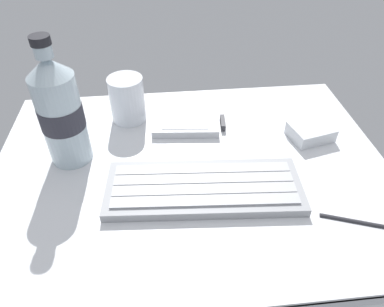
{
  "coord_description": "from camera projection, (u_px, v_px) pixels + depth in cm",
  "views": [
    {
      "loc": [
        -4.43,
        -42.11,
        38.96
      ],
      "look_at": [
        0.0,
        0.0,
        3.0
      ],
      "focal_mm": 33.32,
      "sensor_mm": 36.0,
      "label": 1
    }
  ],
  "objects": [
    {
      "name": "charger_block",
      "position": [
        311.0,
        132.0,
        0.63
      ],
      "size": [
        8.11,
        7.07,
        2.4
      ],
      "primitive_type": "cube",
      "rotation": [
        0.0,
        0.0,
        0.23
      ],
      "color": "silver",
      "rests_on": "ground_plane"
    },
    {
      "name": "handheld_device",
      "position": [
        189.0,
        123.0,
        0.66
      ],
      "size": [
        13.28,
        8.7,
        1.5
      ],
      "color": "#B7BABF",
      "rests_on": "ground_plane"
    },
    {
      "name": "keyboard",
      "position": [
        204.0,
        187.0,
        0.53
      ],
      "size": [
        29.71,
        13.03,
        1.7
      ],
      "color": "#93969B",
      "rests_on": "ground_plane"
    },
    {
      "name": "ground_plane",
      "position": [
        192.0,
        173.0,
        0.58
      ],
      "size": [
        64.0,
        48.0,
        2.8
      ],
      "color": "silver"
    },
    {
      "name": "water_bottle",
      "position": [
        60.0,
        112.0,
        0.54
      ],
      "size": [
        6.73,
        6.73,
        20.8
      ],
      "color": "silver",
      "rests_on": "ground_plane"
    },
    {
      "name": "stylus_pen",
      "position": [
        356.0,
        220.0,
        0.49
      ],
      "size": [
        9.16,
        3.92,
        0.7
      ],
      "primitive_type": "cylinder",
      "rotation": [
        0.0,
        1.57,
        -0.35
      ],
      "color": "#26262B",
      "rests_on": "ground_plane"
    },
    {
      "name": "juice_cup",
      "position": [
        127.0,
        101.0,
        0.66
      ],
      "size": [
        6.4,
        6.4,
        8.5
      ],
      "color": "silver",
      "rests_on": "ground_plane"
    }
  ]
}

